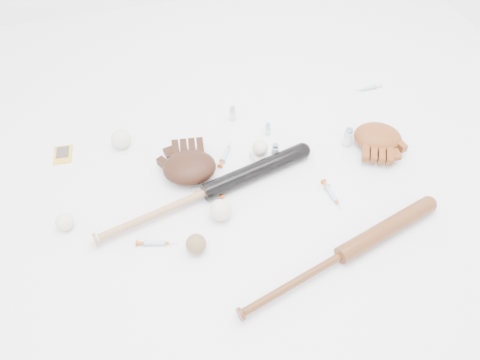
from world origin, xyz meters
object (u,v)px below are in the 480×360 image
object	(u,v)px
bat_wood	(342,255)
pedestal	(260,156)
bat_dark	(206,192)
glove_dark	(189,167)

from	to	relation	value
bat_wood	pedestal	distance (m)	0.54
bat_dark	pedestal	xyz separation A→B (m)	(0.25, 0.13, -0.02)
glove_dark	bat_wood	bearing A→B (deg)	-43.08
bat_dark	glove_dark	distance (m)	0.14
bat_dark	pedestal	size ratio (longest dim) A/B	14.55
bat_dark	glove_dark	world-z (taller)	glove_dark
pedestal	bat_dark	bearing A→B (deg)	-152.09
bat_wood	pedestal	bearing A→B (deg)	87.87
bat_dark	glove_dark	xyz separation A→B (m)	(-0.04, 0.13, 0.01)
bat_dark	pedestal	distance (m)	0.29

